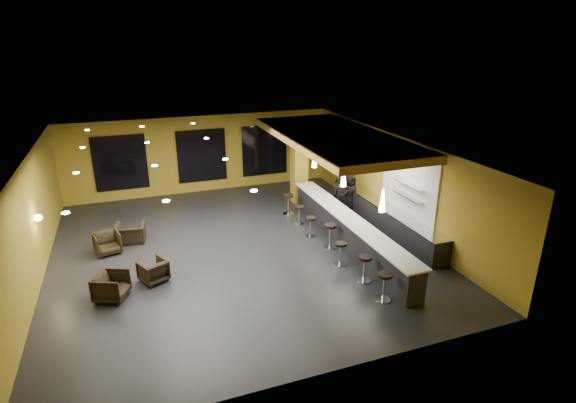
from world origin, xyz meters
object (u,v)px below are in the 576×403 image
object	(u,v)px
prep_counter	(390,220)
column	(299,163)
pendant_0	(383,200)
armchair_d	(130,233)
bar_stool_6	(288,202)
armchair_c	(107,243)
bar_stool_3	(330,233)
staff_c	(350,193)
armchair_a	(111,286)
bar_stool_2	(341,251)
bar_counter	(348,232)
bar_stool_5	(299,213)
bar_stool_1	(365,265)
bar_stool_4	(311,224)
staff_b	(341,190)
armchair_b	(153,271)
pendant_1	(344,176)
bar_stool_0	(384,283)
staff_a	(340,197)
pendant_2	(314,159)

from	to	relation	value
prep_counter	column	distance (m)	4.75
pendant_0	armchair_d	distance (m)	8.81
armchair_d	bar_stool_6	world-z (taller)	bar_stool_6
armchair_c	bar_stool_3	bearing A→B (deg)	-30.75
staff_c	armchair_a	world-z (taller)	staff_c
pendant_0	bar_stool_2	size ratio (longest dim) A/B	0.92
bar_counter	bar_stool_5	distance (m)	2.44
staff_c	armchair_d	bearing A→B (deg)	164.89
prep_counter	bar_stool_1	world-z (taller)	prep_counter
bar_counter	bar_stool_1	distance (m)	2.45
bar_stool_4	staff_b	bearing A→B (deg)	43.45
staff_b	armchair_b	distance (m)	8.61
column	bar_stool_3	size ratio (longest dim) A/B	4.11
column	pendant_1	size ratio (longest dim) A/B	5.00
staff_c	bar_stool_0	size ratio (longest dim) A/B	1.85
column	staff_a	bearing A→B (deg)	-68.77
staff_c	bar_stool_0	distance (m)	6.76
pendant_1	armchair_a	bearing A→B (deg)	-170.61
bar_stool_1	bar_stool_3	xyz separation A→B (m)	(0.01, 2.38, 0.03)
pendant_1	pendant_2	xyz separation A→B (m)	(0.00, 2.50, 0.00)
armchair_c	bar_stool_5	world-z (taller)	bar_stool_5
bar_stool_4	armchair_d	bearing A→B (deg)	163.64
armchair_a	armchair_b	world-z (taller)	armchair_a
column	bar_stool_1	distance (m)	7.10
bar_counter	pendant_0	world-z (taller)	pendant_0
staff_b	bar_stool_1	world-z (taller)	staff_b
armchair_d	bar_stool_0	distance (m)	8.99
armchair_d	bar_stool_6	size ratio (longest dim) A/B	1.21
column	armchair_a	size ratio (longest dim) A/B	4.21
armchair_a	bar_counter	bearing A→B (deg)	-60.42
bar_stool_0	bar_stool_6	bearing A→B (deg)	92.25
armchair_d	bar_stool_6	bearing A→B (deg)	-166.66
bar_stool_2	bar_stool_3	world-z (taller)	bar_stool_3
bar_stool_3	column	bearing A→B (deg)	81.85
armchair_a	bar_stool_2	bearing A→B (deg)	-69.81
staff_c	staff_b	bearing A→B (deg)	111.96
pendant_2	bar_stool_6	distance (m)	2.07
armchair_b	bar_stool_1	bearing A→B (deg)	134.22
armchair_b	armchair_d	bearing A→B (deg)	-105.60
armchair_b	staff_b	bearing A→B (deg)	178.08
pendant_0	bar_stool_0	bearing A→B (deg)	-114.80
bar_stool_4	bar_counter	bearing A→B (deg)	-48.47
bar_counter	pendant_2	world-z (taller)	pendant_2
staff_c	bar_stool_6	bearing A→B (deg)	154.13
staff_c	bar_stool_4	world-z (taller)	staff_c
prep_counter	bar_stool_5	world-z (taller)	prep_counter
column	pendant_0	xyz separation A→B (m)	(0.00, -6.60, 0.60)
bar_stool_4	bar_stool_5	distance (m)	1.21
staff_a	staff_c	size ratio (longest dim) A/B	1.16
bar_counter	staff_c	xyz separation A→B (m)	(1.60, 2.92, 0.26)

